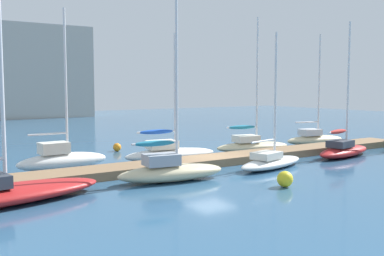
{
  "coord_description": "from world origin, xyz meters",
  "views": [
    {
      "loc": [
        -15.45,
        -21.41,
        4.57
      ],
      "look_at": [
        0.0,
        2.0,
        2.0
      ],
      "focal_mm": 42.46,
      "sensor_mm": 36.0,
      "label": 1
    }
  ],
  "objects_px": {
    "sailboat_2": "(62,158)",
    "sailboat_6": "(252,144)",
    "sailboat_7": "(344,149)",
    "mooring_buoy_orange": "(117,147)",
    "sailboat_5": "(271,161)",
    "sailboat_4": "(170,152)",
    "sailboat_3": "(170,169)",
    "sailboat_8": "(315,138)",
    "mooring_buoy_yellow": "(285,179)"
  },
  "relations": [
    {
      "from": "sailboat_2",
      "to": "sailboat_6",
      "type": "relative_size",
      "value": 0.95
    },
    {
      "from": "sailboat_6",
      "to": "sailboat_7",
      "type": "xyz_separation_m",
      "value": [
        3.57,
        -4.94,
        -0.03
      ]
    },
    {
      "from": "sailboat_7",
      "to": "mooring_buoy_orange",
      "type": "xyz_separation_m",
      "value": [
        -11.31,
        10.45,
        -0.24
      ]
    },
    {
      "from": "sailboat_5",
      "to": "sailboat_7",
      "type": "height_order",
      "value": "sailboat_7"
    },
    {
      "from": "sailboat_4",
      "to": "sailboat_5",
      "type": "distance_m",
      "value": 6.35
    },
    {
      "from": "sailboat_3",
      "to": "sailboat_4",
      "type": "relative_size",
      "value": 1.12
    },
    {
      "from": "sailboat_4",
      "to": "mooring_buoy_orange",
      "type": "distance_m",
      "value": 5.72
    },
    {
      "from": "sailboat_6",
      "to": "sailboat_8",
      "type": "height_order",
      "value": "sailboat_6"
    },
    {
      "from": "mooring_buoy_yellow",
      "to": "mooring_buoy_orange",
      "type": "relative_size",
      "value": 1.27
    },
    {
      "from": "sailboat_6",
      "to": "mooring_buoy_yellow",
      "type": "bearing_deg",
      "value": -111.8
    },
    {
      "from": "sailboat_7",
      "to": "mooring_buoy_yellow",
      "type": "relative_size",
      "value": 11.84
    },
    {
      "from": "sailboat_4",
      "to": "mooring_buoy_yellow",
      "type": "distance_m",
      "value": 9.22
    },
    {
      "from": "sailboat_2",
      "to": "mooring_buoy_yellow",
      "type": "xyz_separation_m",
      "value": [
        7.14,
        -9.81,
        -0.27
      ]
    },
    {
      "from": "sailboat_4",
      "to": "sailboat_3",
      "type": "bearing_deg",
      "value": -113.5
    },
    {
      "from": "sailboat_2",
      "to": "sailboat_4",
      "type": "bearing_deg",
      "value": -8.72
    },
    {
      "from": "sailboat_3",
      "to": "mooring_buoy_orange",
      "type": "xyz_separation_m",
      "value": [
        2.1,
        10.9,
        -0.31
      ]
    },
    {
      "from": "sailboat_5",
      "to": "sailboat_3",
      "type": "bearing_deg",
      "value": 165.87
    },
    {
      "from": "sailboat_3",
      "to": "sailboat_6",
      "type": "height_order",
      "value": "sailboat_6"
    },
    {
      "from": "sailboat_4",
      "to": "mooring_buoy_yellow",
      "type": "relative_size",
      "value": 10.56
    },
    {
      "from": "sailboat_2",
      "to": "sailboat_4",
      "type": "distance_m",
      "value": 6.5
    },
    {
      "from": "sailboat_2",
      "to": "sailboat_8",
      "type": "height_order",
      "value": "sailboat_2"
    },
    {
      "from": "sailboat_6",
      "to": "sailboat_3",
      "type": "bearing_deg",
      "value": -139.9
    },
    {
      "from": "sailboat_2",
      "to": "sailboat_5",
      "type": "xyz_separation_m",
      "value": [
        9.95,
        -5.92,
        -0.21
      ]
    },
    {
      "from": "sailboat_5",
      "to": "mooring_buoy_yellow",
      "type": "xyz_separation_m",
      "value": [
        -2.81,
        -3.88,
        -0.06
      ]
    },
    {
      "from": "sailboat_5",
      "to": "sailboat_4",
      "type": "bearing_deg",
      "value": 109.39
    },
    {
      "from": "sailboat_7",
      "to": "mooring_buoy_yellow",
      "type": "xyz_separation_m",
      "value": [
        -9.66,
        -4.37,
        -0.16
      ]
    },
    {
      "from": "sailboat_4",
      "to": "sailboat_7",
      "type": "xyz_separation_m",
      "value": [
        10.32,
        -4.82,
        -0.03
      ]
    },
    {
      "from": "mooring_buoy_yellow",
      "to": "mooring_buoy_orange",
      "type": "distance_m",
      "value": 14.91
    },
    {
      "from": "sailboat_6",
      "to": "mooring_buoy_yellow",
      "type": "height_order",
      "value": "sailboat_6"
    },
    {
      "from": "sailboat_6",
      "to": "sailboat_8",
      "type": "distance_m",
      "value": 6.67
    },
    {
      "from": "sailboat_2",
      "to": "sailboat_6",
      "type": "distance_m",
      "value": 13.23
    },
    {
      "from": "sailboat_4",
      "to": "sailboat_6",
      "type": "height_order",
      "value": "sailboat_6"
    },
    {
      "from": "sailboat_4",
      "to": "mooring_buoy_yellow",
      "type": "xyz_separation_m",
      "value": [
        0.67,
        -9.19,
        -0.19
      ]
    },
    {
      "from": "sailboat_2",
      "to": "sailboat_8",
      "type": "xyz_separation_m",
      "value": [
        19.89,
        -0.26,
        -0.1
      ]
    },
    {
      "from": "mooring_buoy_yellow",
      "to": "sailboat_2",
      "type": "bearing_deg",
      "value": 126.05
    },
    {
      "from": "mooring_buoy_yellow",
      "to": "sailboat_8",
      "type": "bearing_deg",
      "value": 36.83
    },
    {
      "from": "sailboat_3",
      "to": "sailboat_4",
      "type": "distance_m",
      "value": 6.11
    },
    {
      "from": "sailboat_4",
      "to": "sailboat_6",
      "type": "relative_size",
      "value": 0.84
    },
    {
      "from": "sailboat_8",
      "to": "mooring_buoy_yellow",
      "type": "distance_m",
      "value": 15.93
    },
    {
      "from": "sailboat_3",
      "to": "mooring_buoy_yellow",
      "type": "distance_m",
      "value": 5.43
    },
    {
      "from": "sailboat_7",
      "to": "sailboat_5",
      "type": "bearing_deg",
      "value": 172.03
    },
    {
      "from": "mooring_buoy_yellow",
      "to": "sailboat_6",
      "type": "bearing_deg",
      "value": 56.83
    },
    {
      "from": "sailboat_3",
      "to": "mooring_buoy_orange",
      "type": "height_order",
      "value": "sailboat_3"
    },
    {
      "from": "sailboat_2",
      "to": "sailboat_5",
      "type": "bearing_deg",
      "value": -34.05
    },
    {
      "from": "sailboat_3",
      "to": "mooring_buoy_orange",
      "type": "relative_size",
      "value": 14.99
    },
    {
      "from": "mooring_buoy_orange",
      "to": "sailboat_4",
      "type": "bearing_deg",
      "value": -80.07
    },
    {
      "from": "sailboat_5",
      "to": "sailboat_6",
      "type": "relative_size",
      "value": 0.81
    },
    {
      "from": "sailboat_4",
      "to": "sailboat_6",
      "type": "bearing_deg",
      "value": 7.76
    },
    {
      "from": "sailboat_2",
      "to": "sailboat_7",
      "type": "bearing_deg",
      "value": -21.23
    },
    {
      "from": "sailboat_7",
      "to": "sailboat_2",
      "type": "bearing_deg",
      "value": 150.04
    }
  ]
}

